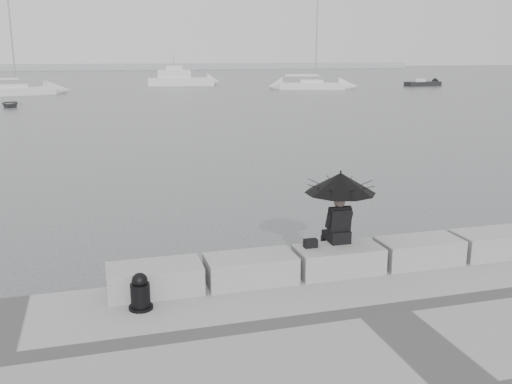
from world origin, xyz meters
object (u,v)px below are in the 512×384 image
object	(u,v)px
dinghy	(10,104)
mooring_bollard	(140,294)
seated_person	(340,189)
sailboat_right	(311,85)
small_motorboat	(423,84)
sailboat_left	(11,91)
motor_cruiser	(181,79)

from	to	relation	value
dinghy	mooring_bollard	bearing A→B (deg)	-83.86
seated_person	sailboat_right	world-z (taller)	sailboat_right
seated_person	small_motorboat	distance (m)	74.25
sailboat_right	dinghy	bearing A→B (deg)	-138.42
dinghy	sailboat_right	bearing A→B (deg)	21.81
mooring_bollard	small_motorboat	size ratio (longest dim) A/B	0.11
seated_person	small_motorboat	xyz separation A→B (m)	(40.46, 62.24, -1.71)
seated_person	sailboat_left	size ratio (longest dim) A/B	0.11
sailboat_left	small_motorboat	world-z (taller)	sailboat_left
sailboat_left	sailboat_right	world-z (taller)	same
small_motorboat	mooring_bollard	bearing A→B (deg)	-131.87
seated_person	dinghy	distance (m)	45.14
seated_person	motor_cruiser	distance (m)	72.57
motor_cruiser	small_motorboat	xyz separation A→B (m)	(32.58, -9.89, -0.57)
seated_person	sailboat_left	xyz separation A→B (m)	(-12.76, 58.25, -1.53)
sailboat_right	motor_cruiser	bearing A→B (deg)	156.16
motor_cruiser	seated_person	bearing A→B (deg)	-90.23
motor_cruiser	dinghy	bearing A→B (deg)	-117.83
seated_person	motor_cruiser	xyz separation A→B (m)	(7.88, 72.13, -1.14)
seated_person	small_motorboat	world-z (taller)	seated_person
motor_cruiser	small_motorboat	size ratio (longest dim) A/B	1.72
seated_person	mooring_bollard	xyz separation A→B (m)	(-3.80, -0.86, -1.27)
sailboat_left	mooring_bollard	bearing A→B (deg)	-101.33
dinghy	small_motorboat	bearing A→B (deg)	16.48
motor_cruiser	dinghy	distance (m)	34.24
motor_cruiser	dinghy	size ratio (longest dim) A/B	3.18
sailboat_left	motor_cruiser	size ratio (longest dim) A/B	1.37
sailboat_left	small_motorboat	xyz separation A→B (m)	(53.22, 3.99, -0.19)
sailboat_right	sailboat_left	bearing A→B (deg)	-161.40
sailboat_right	small_motorboat	size ratio (longest dim) A/B	2.36
sailboat_left	sailboat_right	bearing A→B (deg)	-17.86
small_motorboat	seated_person	bearing A→B (deg)	-129.85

